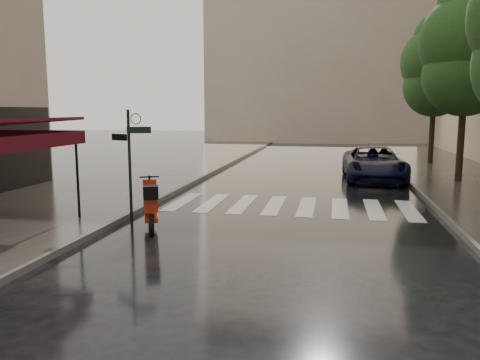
% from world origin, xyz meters
% --- Properties ---
extents(ground, '(120.00, 120.00, 0.00)m').
position_xyz_m(ground, '(0.00, 0.00, 0.00)').
color(ground, black).
rests_on(ground, ground).
extents(sidewalk_near, '(6.00, 60.00, 0.12)m').
position_xyz_m(sidewalk_near, '(-4.50, 12.00, 0.06)').
color(sidewalk_near, '#38332D').
rests_on(sidewalk_near, ground).
extents(sidewalk_far, '(5.50, 60.00, 0.12)m').
position_xyz_m(sidewalk_far, '(10.25, 12.00, 0.06)').
color(sidewalk_far, '#38332D').
rests_on(sidewalk_far, ground).
extents(curb_near, '(0.12, 60.00, 0.16)m').
position_xyz_m(curb_near, '(-1.45, 12.00, 0.07)').
color(curb_near, '#595651').
rests_on(curb_near, ground).
extents(curb_far, '(0.12, 60.00, 0.16)m').
position_xyz_m(curb_far, '(7.45, 12.00, 0.07)').
color(curb_far, '#595651').
rests_on(curb_far, ground).
extents(crosswalk, '(7.85, 3.20, 0.01)m').
position_xyz_m(crosswalk, '(2.98, 6.00, 0.01)').
color(crosswalk, silver).
rests_on(crosswalk, ground).
extents(signpost, '(1.17, 0.29, 3.10)m').
position_xyz_m(signpost, '(-1.19, 3.00, 1.83)').
color(signpost, black).
rests_on(signpost, ground).
extents(backdrop_building, '(22.00, 6.00, 20.00)m').
position_xyz_m(backdrop_building, '(3.00, 38.00, 10.00)').
color(backdrop_building, tan).
rests_on(backdrop_building, ground).
extents(tree_mid, '(3.80, 3.80, 8.34)m').
position_xyz_m(tree_mid, '(9.50, 12.00, 5.59)').
color(tree_mid, black).
rests_on(tree_mid, sidewalk_far).
extents(tree_far, '(3.80, 3.80, 8.16)m').
position_xyz_m(tree_far, '(9.70, 19.00, 5.46)').
color(tree_far, black).
rests_on(tree_far, sidewalk_far).
extents(scooter, '(1.02, 1.86, 1.30)m').
position_xyz_m(scooter, '(-0.33, 2.28, 0.60)').
color(scooter, black).
rests_on(scooter, ground).
extents(parked_car, '(2.66, 5.46, 1.50)m').
position_xyz_m(parked_car, '(6.06, 12.39, 0.75)').
color(parked_car, black).
rests_on(parked_car, ground).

